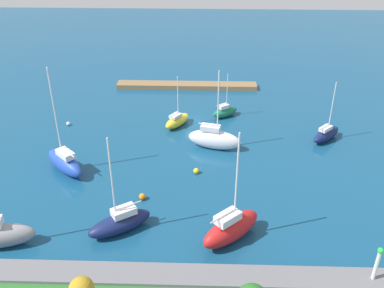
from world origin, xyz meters
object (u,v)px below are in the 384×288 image
(pier_dock, at_px, (187,85))
(sailboat_white_along_channel, at_px, (214,139))
(sailboat_yellow_off_beacon, at_px, (177,121))
(sailboat_navy_far_south, at_px, (326,134))
(harbor_beacon, at_px, (378,261))
(sailboat_green_far_north, at_px, (225,112))
(sailboat_red_inner_mooring, at_px, (231,228))
(mooring_buoy_yellow, at_px, (196,171))
(mooring_buoy_orange, at_px, (142,197))
(mooring_buoy_white, at_px, (68,124))
(sailboat_blue_mid_basin, at_px, (65,162))
(sailboat_navy_by_breakwater, at_px, (120,222))

(pier_dock, relative_size, sailboat_white_along_channel, 2.22)
(sailboat_yellow_off_beacon, relative_size, sailboat_white_along_channel, 0.69)
(sailboat_yellow_off_beacon, xyz_separation_m, sailboat_navy_far_south, (-22.59, 3.90, 0.08))
(harbor_beacon, height_order, sailboat_green_far_north, sailboat_green_far_north)
(sailboat_red_inner_mooring, relative_size, sailboat_white_along_channel, 1.08)
(sailboat_navy_far_south, bearing_deg, mooring_buoy_yellow, 162.18)
(sailboat_green_far_north, distance_m, mooring_buoy_orange, 25.40)
(mooring_buoy_yellow, bearing_deg, harbor_beacon, 131.24)
(harbor_beacon, bearing_deg, sailboat_red_inner_mooring, -27.01)
(sailboat_navy_far_south, bearing_deg, mooring_buoy_white, 130.61)
(sailboat_green_far_north, distance_m, mooring_buoy_yellow, 17.67)
(sailboat_yellow_off_beacon, distance_m, mooring_buoy_white, 17.47)
(sailboat_blue_mid_basin, bearing_deg, harbor_beacon, -164.77)
(sailboat_navy_by_breakwater, distance_m, sailboat_yellow_off_beacon, 25.52)
(sailboat_navy_by_breakwater, xyz_separation_m, sailboat_green_far_north, (-12.41, -28.70, -0.26))
(mooring_buoy_orange, bearing_deg, sailboat_red_inner_mooring, 147.19)
(mooring_buoy_white, bearing_deg, sailboat_navy_far_south, 174.96)
(pier_dock, height_order, sailboat_navy_by_breakwater, sailboat_navy_by_breakwater)
(sailboat_navy_by_breakwater, distance_m, sailboat_navy_far_south, 34.54)
(mooring_buoy_yellow, bearing_deg, sailboat_green_far_north, -104.32)
(pier_dock, bearing_deg, sailboat_yellow_off_beacon, 86.96)
(pier_dock, xyz_separation_m, sailboat_navy_far_south, (-21.74, 19.83, 0.62))
(pier_dock, xyz_separation_m, sailboat_green_far_north, (-6.88, 12.33, 0.50))
(sailboat_navy_by_breakwater, relative_size, sailboat_navy_far_south, 1.28)
(sailboat_navy_by_breakwater, xyz_separation_m, sailboat_white_along_channel, (-10.47, -18.28, 0.39))
(sailboat_red_inner_mooring, relative_size, mooring_buoy_yellow, 16.95)
(sailboat_navy_by_breakwater, height_order, sailboat_red_inner_mooring, sailboat_red_inner_mooring)
(sailboat_navy_by_breakwater, bearing_deg, harbor_beacon, 129.82)
(mooring_buoy_yellow, xyz_separation_m, mooring_buoy_orange, (6.40, 5.89, 0.03))
(mooring_buoy_yellow, bearing_deg, sailboat_navy_far_south, -153.47)
(sailboat_red_inner_mooring, bearing_deg, sailboat_blue_mid_basin, 107.26)
(pier_dock, height_order, harbor_beacon, harbor_beacon)
(pier_dock, distance_m, harbor_beacon, 52.29)
(harbor_beacon, distance_m, sailboat_yellow_off_beacon, 38.36)
(sailboat_red_inner_mooring, height_order, sailboat_yellow_off_beacon, sailboat_red_inner_mooring)
(pier_dock, height_order, sailboat_navy_far_south, sailboat_navy_far_south)
(sailboat_navy_far_south, height_order, mooring_buoy_orange, sailboat_navy_far_south)
(mooring_buoy_orange, bearing_deg, sailboat_white_along_channel, -125.06)
(sailboat_blue_mid_basin, bearing_deg, sailboat_navy_by_breakwater, 173.44)
(sailboat_white_along_channel, height_order, sailboat_blue_mid_basin, sailboat_blue_mid_basin)
(sailboat_navy_by_breakwater, height_order, mooring_buoy_orange, sailboat_navy_by_breakwater)
(harbor_beacon, height_order, sailboat_blue_mid_basin, sailboat_blue_mid_basin)
(pier_dock, relative_size, harbor_beacon, 7.13)
(sailboat_navy_by_breakwater, bearing_deg, sailboat_red_inner_mooring, 141.92)
(sailboat_yellow_off_beacon, bearing_deg, mooring_buoy_yellow, -131.82)
(harbor_beacon, distance_m, mooring_buoy_white, 49.57)
(sailboat_white_along_channel, height_order, mooring_buoy_yellow, sailboat_white_along_channel)
(harbor_beacon, height_order, sailboat_navy_far_south, sailboat_navy_far_south)
(sailboat_red_inner_mooring, distance_m, mooring_buoy_orange, 12.40)
(sailboat_yellow_off_beacon, xyz_separation_m, sailboat_green_far_north, (-7.72, -3.61, -0.03))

